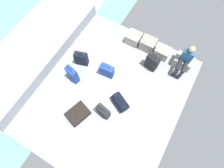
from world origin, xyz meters
TOP-DOWN VIEW (x-y plane):
  - ground_plane at (0.00, 0.00)m, footprint 4.40×5.20m
  - gunwale_port at (-2.17, 0.00)m, footprint 0.06×5.20m
  - railing_port at (-2.17, 0.00)m, footprint 0.04×4.20m
  - sea_wake at (-3.60, 0.00)m, footprint 12.00×12.00m
  - cargo_crate_0 at (-0.30, 2.18)m, footprint 0.53×0.45m
  - cargo_crate_1 at (0.26, 2.20)m, footprint 0.55×0.44m
  - cargo_crate_2 at (0.81, 2.15)m, footprint 0.53×0.41m
  - cargo_crate_3 at (1.57, 2.15)m, footprint 0.61×0.45m
  - passenger_seated at (1.57, 1.97)m, footprint 0.34×0.66m
  - suitcase_0 at (-0.44, 0.55)m, footprint 0.46×0.24m
  - suitcase_1 at (0.15, -0.65)m, footprint 0.44×0.26m
  - suitcase_2 at (-1.28, -0.13)m, footprint 0.40×0.26m
  - suitcase_3 at (0.69, 1.53)m, footprint 0.45×0.30m
  - suitcase_4 at (-0.50, -1.06)m, footprint 0.66×0.76m
  - suitcase_5 at (-1.39, 0.51)m, footprint 0.46×0.32m
  - duffel_bag at (0.43, -0.13)m, footprint 0.66×0.56m

SIDE VIEW (x-z plane):
  - sea_wake at x=-3.60m, z-range -0.35..-0.33m
  - ground_plane at x=0.00m, z-range -0.06..0.00m
  - suitcase_4 at x=-0.50m, z-range 0.00..0.22m
  - duffel_bag at x=0.43m, z-range -0.07..0.42m
  - cargo_crate_2 at x=0.81m, z-range 0.00..0.36m
  - cargo_crate_3 at x=1.57m, z-range 0.00..0.37m
  - cargo_crate_0 at x=-0.30m, z-range 0.00..0.37m
  - cargo_crate_1 at x=0.26m, z-range 0.00..0.40m
  - gunwale_port at x=-2.17m, z-range 0.00..0.45m
  - suitcase_0 at x=-0.44m, z-range -0.11..0.62m
  - suitcase_5 at x=-1.39m, z-range -0.05..0.60m
  - suitcase_1 at x=0.15m, z-range -0.09..0.64m
  - suitcase_3 at x=0.69m, z-range -0.09..0.72m
  - suitcase_2 at x=-1.28m, z-range -0.08..0.75m
  - passenger_seated at x=1.57m, z-range 0.02..1.09m
  - railing_port at x=-2.17m, z-range 0.27..1.29m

